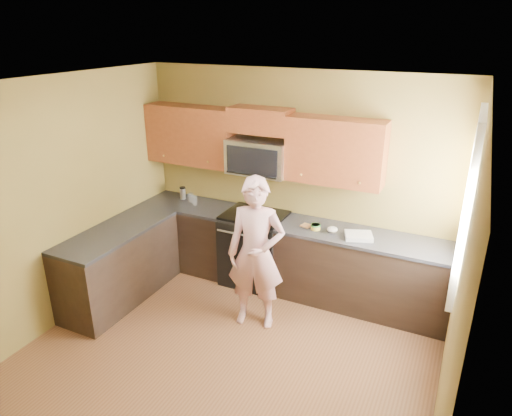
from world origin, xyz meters
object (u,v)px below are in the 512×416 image
Objects in this scene: butter_tub at (316,229)px; travel_mug at (183,199)px; microwave at (259,173)px; frying_pan at (249,215)px; stove at (255,248)px; woman at (256,254)px.

butter_tub is 1.99m from travel_mug.
microwave is 0.53m from frying_pan.
microwave is 6.68× the size of butter_tub.
microwave reaches higher than travel_mug.
travel_mug is at bearing 173.49° from stove.
frying_pan is (-0.46, 0.76, 0.09)m from woman.
frying_pan is 1.13m from travel_mug.
stove is 1.25× the size of microwave.
microwave is at bearing -0.38° from travel_mug.
travel_mug is at bearing 179.62° from microwave.
stove is at bearing 38.82° from frying_pan.
butter_tub is at bearing -3.61° from stove.
stove is 1.92× the size of frying_pan.
butter_tub is (0.87, 0.01, -0.03)m from frying_pan.
travel_mug reaches higher than frying_pan.
frying_pan reaches higher than butter_tub.
butter_tub is (0.82, -0.18, -0.53)m from microwave.
microwave reaches higher than frying_pan.
frying_pan is at bearing -9.67° from travel_mug.
woman is (0.41, -0.94, -0.59)m from microwave.
travel_mug reaches higher than stove.
frying_pan is 2.87× the size of travel_mug.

